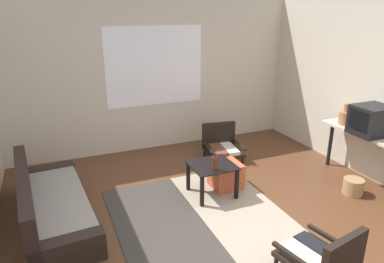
# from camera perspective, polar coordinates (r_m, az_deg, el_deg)

# --- Properties ---
(ground_plane) EXTENTS (7.80, 7.80, 0.00)m
(ground_plane) POSITION_cam_1_polar(r_m,az_deg,el_deg) (4.31, 7.05, -16.15)
(ground_plane) COLOR #56331E
(far_wall_with_window) EXTENTS (5.60, 0.13, 2.70)m
(far_wall_with_window) POSITION_cam_1_polar(r_m,az_deg,el_deg) (6.44, -6.06, 9.05)
(far_wall_with_window) COLOR beige
(far_wall_with_window) RESTS_ON ground
(area_rug) EXTENTS (2.08, 2.39, 0.01)m
(area_rug) POSITION_cam_1_polar(r_m,az_deg,el_deg) (4.54, 1.65, -13.92)
(area_rug) COLOR #38332D
(area_rug) RESTS_ON ground
(couch) EXTENTS (0.90, 2.11, 0.67)m
(couch) POSITION_cam_1_polar(r_m,az_deg,el_deg) (4.75, -21.83, -10.99)
(couch) COLOR black
(couch) RESTS_ON ground
(coffee_table) EXTENTS (0.60, 0.56, 0.46)m
(coffee_table) POSITION_cam_1_polar(r_m,az_deg,el_deg) (4.92, 3.23, -6.28)
(coffee_table) COLOR black
(coffee_table) RESTS_ON ground
(armchair_by_window) EXTENTS (0.67, 0.66, 0.59)m
(armchair_by_window) POSITION_cam_1_polar(r_m,az_deg,el_deg) (6.17, 4.78, -2.10)
(armchair_by_window) COLOR black
(armchair_by_window) RESTS_ON ground
(armchair_striped_foreground) EXTENTS (0.69, 0.72, 0.59)m
(armchair_striped_foreground) POSITION_cam_1_polar(r_m,az_deg,el_deg) (3.78, 20.37, -18.33)
(armchair_striped_foreground) COLOR black
(armchair_striped_foreground) RESTS_ON ground
(ottoman_orange) EXTENTS (0.42, 0.42, 0.38)m
(ottoman_orange) POSITION_cam_1_polar(r_m,az_deg,el_deg) (5.21, 5.43, -6.98)
(ottoman_orange) COLOR #BC5633
(ottoman_orange) RESTS_ON ground
(console_shelf) EXTENTS (0.38, 1.43, 0.78)m
(console_shelf) POSITION_cam_1_polar(r_m,az_deg,el_deg) (5.73, 26.08, -1.05)
(console_shelf) COLOR beige
(console_shelf) RESTS_ON ground
(crt_television) EXTENTS (0.55, 0.44, 0.42)m
(crt_television) POSITION_cam_1_polar(r_m,az_deg,el_deg) (5.60, 27.00, 1.65)
(crt_television) COLOR black
(crt_television) RESTS_ON console_shelf
(clay_vase) EXTENTS (0.21, 0.21, 0.32)m
(clay_vase) POSITION_cam_1_polar(r_m,az_deg,el_deg) (5.94, 23.42, 2.18)
(clay_vase) COLOR #A87047
(clay_vase) RESTS_ON console_shelf
(glass_bottle) EXTENTS (0.07, 0.07, 0.24)m
(glass_bottle) POSITION_cam_1_polar(r_m,az_deg,el_deg) (4.68, 3.66, -5.07)
(glass_bottle) COLOR #5B2319
(glass_bottle) RESTS_ON coffee_table
(wicker_basket) EXTENTS (0.28, 0.28, 0.23)m
(wicker_basket) POSITION_cam_1_polar(r_m,az_deg,el_deg) (5.53, 24.42, -8.03)
(wicker_basket) COLOR #9E7A4C
(wicker_basket) RESTS_ON ground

